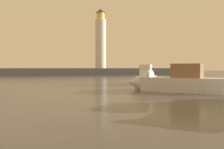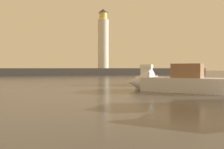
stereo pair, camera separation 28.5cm
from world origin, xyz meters
name	(u,v)px [view 1 (the left image)]	position (x,y,z in m)	size (l,w,h in m)	color
ground_plane	(95,82)	(0.00, 28.93, 0.00)	(220.00, 220.00, 0.00)	#4C4742
breakwater	(70,72)	(0.00, 57.85, 0.88)	(72.23, 6.18, 1.75)	#423F3D
lighthouse	(101,40)	(7.74, 57.85, 8.94)	(2.72, 2.72, 15.18)	silver
motorboat_2	(147,79)	(4.69, 22.87, 0.63)	(4.59, 5.75, 2.47)	beige
motorboat_3	(167,82)	(2.95, 15.52, 0.70)	(6.94, 6.98, 2.65)	silver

